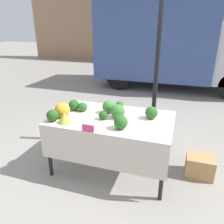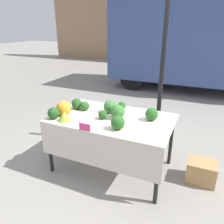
{
  "view_description": "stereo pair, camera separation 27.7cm",
  "coord_description": "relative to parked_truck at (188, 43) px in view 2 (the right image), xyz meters",
  "views": [
    {
      "loc": [
        0.84,
        -2.55,
        1.96
      ],
      "look_at": [
        0.0,
        0.0,
        0.87
      ],
      "focal_mm": 35.0,
      "sensor_mm": 36.0,
      "label": 1
    },
    {
      "loc": [
        1.1,
        -2.45,
        1.96
      ],
      "look_at": [
        0.0,
        0.0,
        0.87
      ],
      "focal_mm": 35.0,
      "sensor_mm": 36.0,
      "label": 2
    }
  ],
  "objects": [
    {
      "name": "broccoli_head_6",
      "position": [
        -0.3,
        -4.84,
        -0.54
      ],
      "size": [
        0.19,
        0.19,
        0.19
      ],
      "color": "#387533",
      "rests_on": "market_table"
    },
    {
      "name": "broccoli_head_2",
      "position": [
        0.12,
        -4.72,
        -0.55
      ],
      "size": [
        0.17,
        0.17,
        0.17
      ],
      "color": "#285B23",
      "rests_on": "market_table"
    },
    {
      "name": "broccoli_head_7",
      "position": [
        -0.98,
        -4.77,
        -0.56
      ],
      "size": [
        0.16,
        0.16,
        0.16
      ],
      "color": "#23511E",
      "rests_on": "market_table"
    },
    {
      "name": "broccoli_head_5",
      "position": [
        -1.07,
        -5.2,
        -0.56
      ],
      "size": [
        0.15,
        0.15,
        0.15
      ],
      "color": "#23511E",
      "rests_on": "market_table"
    },
    {
      "name": "parked_truck",
      "position": [
        0.0,
        0.0,
        0.0
      ],
      "size": [
        4.86,
        2.06,
        2.7
      ],
      "color": "#384C84",
      "rests_on": "ground_plane"
    },
    {
      "name": "romanesco_head",
      "position": [
        -0.9,
        -5.2,
        -0.56
      ],
      "size": [
        0.17,
        0.17,
        0.14
      ],
      "color": "#93B238",
      "rests_on": "market_table"
    },
    {
      "name": "broccoli_head_3",
      "position": [
        -0.18,
        -5.14,
        -0.55
      ],
      "size": [
        0.17,
        0.17,
        0.17
      ],
      "color": "#285B23",
      "rests_on": "market_table"
    },
    {
      "name": "building_facade",
      "position": [
        -0.38,
        4.84,
        0.92
      ],
      "size": [
        16.0,
        0.6,
        4.69
      ],
      "color": "#9E7A5B",
      "rests_on": "ground_plane"
    },
    {
      "name": "tent_pole",
      "position": [
        0.06,
        -3.98,
        -0.08
      ],
      "size": [
        0.07,
        0.07,
        2.69
      ],
      "color": "black",
      "rests_on": "ground_plane"
    },
    {
      "name": "broccoli_head_0",
      "position": [
        -0.47,
        -4.71,
        -0.54
      ],
      "size": [
        0.18,
        0.18,
        0.18
      ],
      "color": "#387533",
      "rests_on": "market_table"
    },
    {
      "name": "ground_plane",
      "position": [
        -0.38,
        -4.86,
        -1.43
      ],
      "size": [
        40.0,
        40.0,
        0.0
      ],
      "primitive_type": "plane",
      "color": "gray"
    },
    {
      "name": "market_table",
      "position": [
        -0.38,
        -4.92,
        -0.73
      ],
      "size": [
        1.61,
        0.99,
        0.79
      ],
      "color": "beige",
      "rests_on": "ground_plane"
    },
    {
      "name": "orange_cauliflower",
      "position": [
        -1.02,
        -5.04,
        -0.53
      ],
      "size": [
        0.2,
        0.2,
        0.2
      ],
      "color": "orange",
      "rests_on": "market_table"
    },
    {
      "name": "produce_crate",
      "position": [
        0.82,
        -4.65,
        -1.28
      ],
      "size": [
        0.37,
        0.29,
        0.29
      ],
      "color": "tan",
      "rests_on": "ground_plane"
    },
    {
      "name": "broccoli_head_1",
      "position": [
        -0.85,
        -4.77,
        -0.57
      ],
      "size": [
        0.13,
        0.13,
        0.13
      ],
      "color": "#285B23",
      "rests_on": "market_table"
    },
    {
      "name": "price_sign",
      "position": [
        -0.51,
        -5.34,
        -0.59
      ],
      "size": [
        0.15,
        0.01,
        0.09
      ],
      "color": "#E53D84",
      "rests_on": "market_table"
    },
    {
      "name": "broccoli_head_8",
      "position": [
        -0.47,
        -4.95,
        -0.58
      ],
      "size": [
        0.11,
        0.11,
        0.11
      ],
      "color": "#23511E",
      "rests_on": "market_table"
    },
    {
      "name": "broccoli_head_4",
      "position": [
        -0.38,
        -4.49,
        -0.58
      ],
      "size": [
        0.11,
        0.11,
        0.11
      ],
      "color": "#285B23",
      "rests_on": "market_table"
    }
  ]
}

